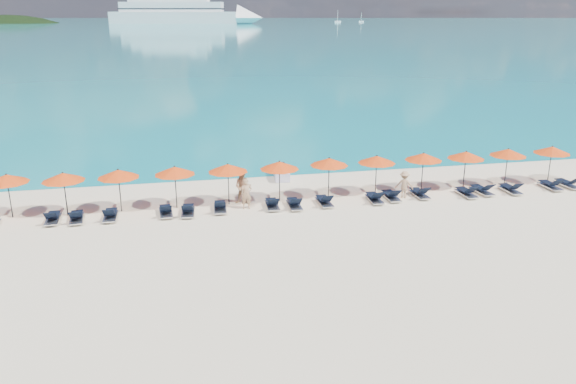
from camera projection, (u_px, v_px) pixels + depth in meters
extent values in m
plane|color=beige|center=(301.00, 236.00, 25.69)|extent=(1400.00, 1400.00, 0.00)
cube|color=#1FA9B2|center=(171.00, 21.00, 640.99)|extent=(1600.00, 1300.00, 0.01)
ellipsoid|color=black|center=(13.00, 62.00, 529.43)|extent=(162.00, 126.00, 85.50)
cube|color=white|center=(175.00, 18.00, 497.77)|extent=(114.00, 48.14, 10.23)
cone|color=white|center=(250.00, 18.00, 494.55)|extent=(27.44, 27.44, 22.50)
cube|color=white|center=(172.00, 7.00, 495.05)|extent=(91.46, 39.50, 8.18)
cube|color=white|center=(169.00, 0.00, 493.28)|extent=(71.35, 32.42, 5.11)
cube|color=black|center=(172.00, 9.00, 495.52)|extent=(92.60, 39.98, 0.92)
cube|color=black|center=(171.00, 4.00, 494.43)|extent=(90.32, 39.02, 0.92)
cube|color=white|center=(361.00, 22.00, 577.52)|extent=(5.31, 1.77, 1.42)
cylinder|color=white|center=(361.00, 17.00, 576.11)|extent=(0.32, 0.32, 8.85)
cube|color=white|center=(338.00, 22.00, 560.49)|extent=(6.32, 2.11, 1.68)
cylinder|color=white|center=(338.00, 16.00, 558.82)|extent=(0.38, 0.38, 10.53)
cube|color=silver|center=(281.00, 173.00, 34.72)|extent=(1.12, 2.42, 0.54)
cube|color=black|center=(281.00, 168.00, 34.42)|extent=(0.59, 1.02, 0.34)
cylinder|color=black|center=(280.00, 162.00, 35.11)|extent=(0.54, 0.12, 0.06)
imported|color=tan|center=(246.00, 194.00, 29.08)|extent=(0.60, 0.41, 1.61)
imported|color=tan|center=(243.00, 187.00, 29.86)|extent=(1.01, 0.77, 1.84)
imported|color=tan|center=(404.00, 184.00, 30.84)|extent=(1.08, 0.81, 1.52)
cylinder|color=black|center=(10.00, 196.00, 27.77)|extent=(0.05, 0.05, 2.20)
cone|color=#E3410E|center=(7.00, 179.00, 27.49)|extent=(2.10, 2.10, 0.42)
sphere|color=black|center=(6.00, 174.00, 27.43)|extent=(0.08, 0.08, 0.08)
cylinder|color=black|center=(65.00, 195.00, 28.05)|extent=(0.05, 0.05, 2.20)
cone|color=#E3410E|center=(63.00, 177.00, 27.77)|extent=(2.10, 2.10, 0.42)
sphere|color=black|center=(63.00, 173.00, 27.70)|extent=(0.08, 0.08, 0.08)
cylinder|color=black|center=(120.00, 191.00, 28.62)|extent=(0.05, 0.05, 2.20)
cone|color=#E3410E|center=(118.00, 174.00, 28.34)|extent=(2.10, 2.10, 0.42)
sphere|color=black|center=(118.00, 169.00, 28.27)|extent=(0.08, 0.08, 0.08)
cylinder|color=black|center=(176.00, 188.00, 29.17)|extent=(0.05, 0.05, 2.20)
cone|color=#E3410E|center=(175.00, 171.00, 28.89)|extent=(2.10, 2.10, 0.42)
sphere|color=black|center=(174.00, 166.00, 28.82)|extent=(0.08, 0.08, 0.08)
cylinder|color=black|center=(228.00, 185.00, 29.66)|extent=(0.05, 0.05, 2.20)
cone|color=#E3410E|center=(228.00, 168.00, 29.38)|extent=(2.10, 2.10, 0.42)
sphere|color=black|center=(228.00, 164.00, 29.31)|extent=(0.08, 0.08, 0.08)
cylinder|color=black|center=(280.00, 182.00, 30.16)|extent=(0.05, 0.05, 2.20)
cone|color=#E3410E|center=(279.00, 165.00, 29.88)|extent=(2.10, 2.10, 0.42)
sphere|color=black|center=(279.00, 161.00, 29.82)|extent=(0.08, 0.08, 0.08)
cylinder|color=black|center=(329.00, 178.00, 30.88)|extent=(0.05, 0.05, 2.20)
cone|color=#E3410E|center=(329.00, 162.00, 30.60)|extent=(2.10, 2.10, 0.42)
sphere|color=black|center=(329.00, 158.00, 30.53)|extent=(0.08, 0.08, 0.08)
cylinder|color=black|center=(376.00, 175.00, 31.35)|extent=(0.05, 0.05, 2.20)
cone|color=#E3410E|center=(377.00, 159.00, 31.07)|extent=(2.10, 2.10, 0.42)
sphere|color=black|center=(377.00, 156.00, 31.00)|extent=(0.08, 0.08, 0.08)
cylinder|color=black|center=(422.00, 172.00, 31.94)|extent=(0.05, 0.05, 2.20)
cone|color=#E3410E|center=(424.00, 157.00, 31.66)|extent=(2.10, 2.10, 0.42)
sphere|color=black|center=(424.00, 153.00, 31.59)|extent=(0.08, 0.08, 0.08)
cylinder|color=black|center=(465.00, 171.00, 32.30)|extent=(0.05, 0.05, 2.20)
cone|color=#E3410E|center=(466.00, 155.00, 32.02)|extent=(2.10, 2.10, 0.42)
sphere|color=black|center=(466.00, 151.00, 31.95)|extent=(0.08, 0.08, 0.08)
cylinder|color=black|center=(506.00, 168.00, 32.92)|extent=(0.05, 0.05, 2.20)
cone|color=#E3410E|center=(508.00, 152.00, 32.64)|extent=(2.10, 2.10, 0.42)
sphere|color=black|center=(509.00, 149.00, 32.57)|extent=(0.08, 0.08, 0.08)
cylinder|color=black|center=(550.00, 165.00, 33.49)|extent=(0.05, 0.05, 2.20)
cone|color=#E3410E|center=(552.00, 150.00, 33.21)|extent=(2.10, 2.10, 0.42)
sphere|color=black|center=(553.00, 146.00, 33.14)|extent=(0.08, 0.08, 0.08)
cube|color=silver|center=(53.00, 219.00, 27.42)|extent=(0.69, 1.73, 0.06)
cube|color=black|center=(53.00, 215.00, 27.60)|extent=(0.60, 1.12, 0.04)
cube|color=black|center=(50.00, 215.00, 26.79)|extent=(0.57, 0.56, 0.43)
cube|color=silver|center=(77.00, 219.00, 27.52)|extent=(0.76, 1.75, 0.06)
cube|color=black|center=(77.00, 214.00, 27.70)|extent=(0.64, 1.14, 0.04)
cube|color=black|center=(75.00, 214.00, 26.89)|extent=(0.59, 0.58, 0.43)
cube|color=silver|center=(111.00, 216.00, 27.82)|extent=(0.63, 1.70, 0.06)
cube|color=black|center=(111.00, 212.00, 28.01)|extent=(0.56, 1.10, 0.04)
cube|color=black|center=(109.00, 212.00, 27.18)|extent=(0.55, 0.54, 0.43)
cube|color=silver|center=(166.00, 213.00, 28.35)|extent=(0.71, 1.73, 0.06)
cube|color=black|center=(165.00, 208.00, 28.53)|extent=(0.61, 1.13, 0.04)
cube|color=black|center=(166.00, 208.00, 27.72)|extent=(0.58, 0.57, 0.43)
cube|color=silver|center=(188.00, 212.00, 28.43)|extent=(0.74, 1.74, 0.06)
cube|color=black|center=(188.00, 207.00, 28.62)|extent=(0.63, 1.14, 0.04)
cube|color=black|center=(187.00, 208.00, 27.79)|extent=(0.59, 0.58, 0.43)
cube|color=silver|center=(220.00, 208.00, 28.96)|extent=(0.74, 1.74, 0.06)
cube|color=black|center=(220.00, 204.00, 29.14)|extent=(0.63, 1.14, 0.04)
cube|color=black|center=(220.00, 204.00, 28.31)|extent=(0.59, 0.57, 0.43)
cube|color=silver|center=(272.00, 205.00, 29.40)|extent=(0.71, 1.73, 0.06)
cube|color=black|center=(272.00, 201.00, 29.59)|extent=(0.61, 1.13, 0.04)
cube|color=black|center=(273.00, 201.00, 28.76)|extent=(0.58, 0.56, 0.43)
cube|color=silver|center=(294.00, 205.00, 29.44)|extent=(0.67, 1.72, 0.06)
cube|color=black|center=(293.00, 201.00, 29.63)|extent=(0.58, 1.11, 0.04)
cube|color=black|center=(296.00, 201.00, 28.80)|extent=(0.56, 0.55, 0.43)
cube|color=silver|center=(324.00, 202.00, 29.87)|extent=(0.64, 1.71, 0.06)
cube|color=black|center=(323.00, 198.00, 30.05)|extent=(0.56, 1.11, 0.04)
cube|color=black|center=(327.00, 198.00, 29.23)|extent=(0.56, 0.54, 0.43)
cube|color=silver|center=(374.00, 199.00, 30.37)|extent=(0.72, 1.73, 0.06)
cube|color=black|center=(373.00, 195.00, 30.55)|extent=(0.61, 1.13, 0.04)
cube|color=black|center=(378.00, 195.00, 29.72)|extent=(0.58, 0.57, 0.43)
cube|color=silver|center=(391.00, 197.00, 30.74)|extent=(0.64, 1.71, 0.06)
cube|color=black|center=(390.00, 193.00, 30.93)|extent=(0.56, 1.11, 0.04)
cube|color=black|center=(395.00, 193.00, 30.10)|extent=(0.56, 0.54, 0.43)
cube|color=silver|center=(419.00, 194.00, 31.16)|extent=(0.63, 1.70, 0.06)
cube|color=black|center=(418.00, 190.00, 31.34)|extent=(0.56, 1.10, 0.04)
cube|color=black|center=(424.00, 190.00, 30.52)|extent=(0.55, 0.54, 0.43)
cube|color=silver|center=(466.00, 194.00, 31.30)|extent=(0.65, 1.71, 0.06)
cube|color=black|center=(464.00, 190.00, 31.48)|extent=(0.57, 1.11, 0.04)
cube|color=black|center=(472.00, 190.00, 30.66)|extent=(0.56, 0.55, 0.43)
cube|color=silver|center=(482.00, 191.00, 31.72)|extent=(0.75, 1.74, 0.06)
cube|color=black|center=(479.00, 187.00, 31.90)|extent=(0.63, 1.14, 0.04)
cube|color=black|center=(488.00, 187.00, 31.09)|extent=(0.59, 0.58, 0.43)
cube|color=silver|center=(510.00, 190.00, 31.92)|extent=(0.63, 1.70, 0.06)
cube|color=black|center=(508.00, 186.00, 32.11)|extent=(0.56, 1.10, 0.04)
cube|color=black|center=(517.00, 186.00, 31.28)|extent=(0.55, 0.54, 0.43)
cube|color=silver|center=(550.00, 186.00, 32.59)|extent=(0.65, 1.71, 0.06)
cube|color=black|center=(548.00, 183.00, 32.78)|extent=(0.57, 1.11, 0.04)
cube|color=black|center=(557.00, 182.00, 31.95)|extent=(0.56, 0.55, 0.43)
cube|color=silver|center=(567.00, 185.00, 32.89)|extent=(0.74, 1.74, 0.06)
cube|color=black|center=(565.00, 181.00, 33.07)|extent=(0.63, 1.14, 0.04)
cube|color=black|center=(575.00, 181.00, 32.26)|extent=(0.59, 0.57, 0.43)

